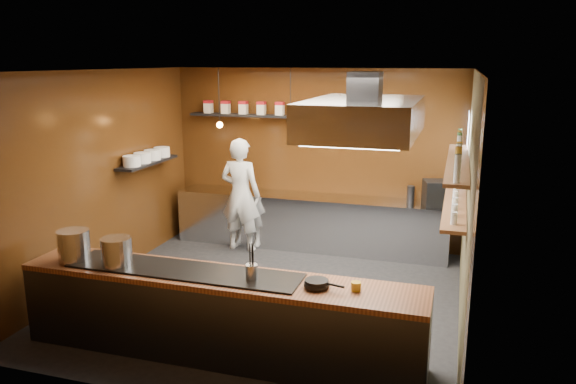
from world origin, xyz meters
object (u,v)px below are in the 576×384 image
at_px(stockpot_large, 74,245).
at_px(espresso_machine, 437,193).
at_px(extractor_hood, 364,117).
at_px(stockpot_small, 117,252).
at_px(chef, 241,195).

distance_m(stockpot_large, espresso_machine, 5.39).
bearing_deg(extractor_hood, espresso_machine, 73.72).
distance_m(stockpot_small, chef, 3.44).
relative_size(extractor_hood, espresso_machine, 5.11).
distance_m(espresso_machine, chef, 3.16).
bearing_deg(espresso_machine, stockpot_large, -150.01).
height_order(extractor_hood, espresso_machine, extractor_hood).
bearing_deg(stockpot_large, extractor_hood, 23.10).
relative_size(espresso_machine, chef, 0.21).
xyz_separation_m(stockpot_small, chef, (0.07, 3.43, -0.15)).
xyz_separation_m(espresso_machine, chef, (-3.13, -0.44, -0.15)).
bearing_deg(extractor_hood, stockpot_large, -156.90).
bearing_deg(stockpot_small, stockpot_large, 178.78).
xyz_separation_m(extractor_hood, stockpot_large, (-3.01, -1.28, -1.40)).
bearing_deg(chef, stockpot_small, 92.35).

